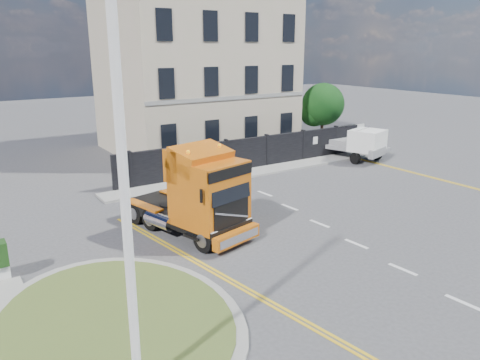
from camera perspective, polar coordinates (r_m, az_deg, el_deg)
ground at (r=19.15m, az=2.31°, el=-6.74°), size 120.00×120.00×0.00m
traffic_island at (r=13.89m, az=-14.96°, el=-16.34°), size 6.80×6.80×0.17m
hoarding_fence at (r=29.51m, az=2.54°, el=3.41°), size 18.80×0.25×2.00m
georgian_building at (r=34.94m, az=-5.52°, el=13.20°), size 12.30×10.30×12.80m
tree at (r=36.45m, az=9.83°, el=8.85°), size 3.20×3.20×4.80m
pavement_far at (r=28.70m, az=2.67°, el=1.12°), size 20.00×1.60×0.12m
truck at (r=18.65m, az=-4.97°, el=-2.10°), size 3.64×6.41×3.63m
flatbed_pickup at (r=32.46m, az=14.40°, el=4.35°), size 3.48×5.59×2.14m
lamppost_island at (r=9.22m, az=-13.89°, el=-1.76°), size 0.27×0.55×8.92m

